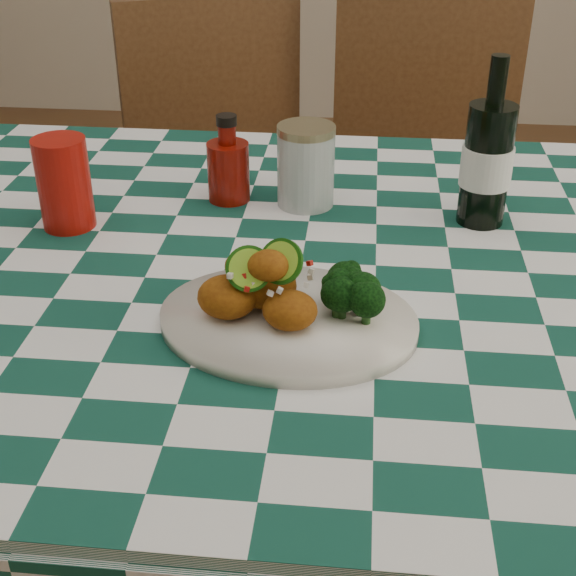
# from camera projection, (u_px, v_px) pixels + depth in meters

# --- Properties ---
(dining_table) EXTENTS (1.66, 1.06, 0.79)m
(dining_table) POSITION_uv_depth(u_px,v_px,m) (299.00, 473.00, 1.31)
(dining_table) COLOR #114335
(dining_table) RESTS_ON ground
(plate) EXTENTS (0.34, 0.28, 0.02)m
(plate) POSITION_uv_depth(u_px,v_px,m) (288.00, 321.00, 0.96)
(plate) COLOR silver
(plate) RESTS_ON dining_table
(fried_chicken_pile) EXTENTS (0.13, 0.10, 0.09)m
(fried_chicken_pile) POSITION_uv_depth(u_px,v_px,m) (269.00, 283.00, 0.94)
(fried_chicken_pile) COLOR #8C4C0D
(fried_chicken_pile) RESTS_ON plate
(broccoli_side) EXTENTS (0.07, 0.07, 0.05)m
(broccoli_side) POSITION_uv_depth(u_px,v_px,m) (357.00, 293.00, 0.95)
(broccoli_side) COLOR black
(broccoli_side) RESTS_ON plate
(red_tumbler) EXTENTS (0.10, 0.10, 0.14)m
(red_tumbler) POSITION_uv_depth(u_px,v_px,m) (64.00, 183.00, 1.17)
(red_tumbler) COLOR #9A0F08
(red_tumbler) RESTS_ON dining_table
(ketchup_bottle) EXTENTS (0.09, 0.09, 0.14)m
(ketchup_bottle) POSITION_uv_depth(u_px,v_px,m) (228.00, 158.00, 1.26)
(ketchup_bottle) COLOR #710D05
(ketchup_bottle) RESTS_ON dining_table
(mason_jar) EXTENTS (0.11, 0.11, 0.13)m
(mason_jar) POSITION_uv_depth(u_px,v_px,m) (306.00, 166.00, 1.24)
(mason_jar) COLOR #B2BCBA
(mason_jar) RESTS_ON dining_table
(beer_bottle) EXTENTS (0.09, 0.09, 0.25)m
(beer_bottle) POSITION_uv_depth(u_px,v_px,m) (489.00, 143.00, 1.16)
(beer_bottle) COLOR black
(beer_bottle) RESTS_ON dining_table
(wooden_chair_left) EXTENTS (0.59, 0.60, 0.97)m
(wooden_chair_left) POSITION_uv_depth(u_px,v_px,m) (236.00, 220.00, 1.92)
(wooden_chair_left) COLOR #472814
(wooden_chair_left) RESTS_ON ground
(wooden_chair_right) EXTENTS (0.47, 0.49, 0.98)m
(wooden_chair_right) POSITION_uv_depth(u_px,v_px,m) (424.00, 223.00, 1.90)
(wooden_chair_right) COLOR #472814
(wooden_chair_right) RESTS_ON ground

